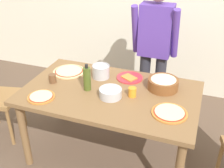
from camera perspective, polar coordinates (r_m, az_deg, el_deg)
The scene contains 13 objects.
ground at distance 3.01m, azimuth -0.33°, elevation -14.01°, with size 8.00×8.00×0.00m, color brown.
dining_table at distance 2.59m, azimuth -0.38°, elevation -3.22°, with size 1.60×0.96×0.76m.
person_cook at distance 3.07m, azimuth 8.70°, elevation 7.50°, with size 0.49×0.25×1.62m.
pizza_raw_on_board at distance 2.92m, azimuth -8.80°, elevation 2.60°, with size 0.33×0.33×0.02m.
pizza_cooked_on_tray at distance 2.53m, azimuth -14.30°, elevation -2.53°, with size 0.24×0.24×0.02m.
pizza_second_cooked at distance 2.29m, azimuth 11.67°, elevation -5.77°, with size 0.29×0.29×0.02m.
plate_with_slice at distance 2.76m, azimuth 3.61°, elevation 1.31°, with size 0.26×0.26×0.02m.
popcorn_bowl at distance 2.60m, azimuth 10.43°, elevation 0.23°, with size 0.28×0.28×0.11m.
mixing_bowl_steel at distance 2.44m, azimuth -0.32°, elevation -1.84°, with size 0.20×0.20×0.08m.
olive_oil_bottle at distance 2.53m, azimuth -5.13°, elevation 1.10°, with size 0.07×0.07×0.26m.
steel_pot at distance 2.76m, azimuth -2.28°, elevation 2.63°, with size 0.17×0.17×0.13m.
cup_orange at distance 2.46m, azimuth 4.18°, elevation -1.66°, with size 0.07×0.07×0.09m, color orange.
cup_small_brown at distance 2.73m, azimuth -12.08°, elevation 1.12°, with size 0.07×0.07×0.09m, color brown.
Camera 1 is at (0.76, -2.05, 2.07)m, focal length 44.66 mm.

